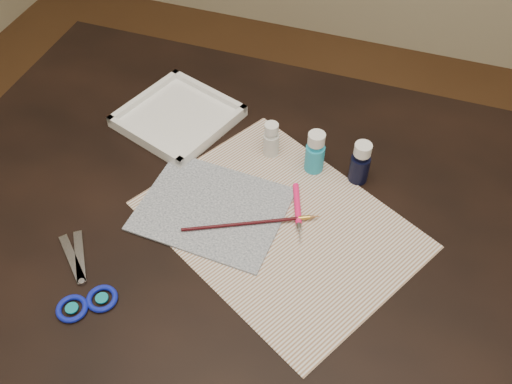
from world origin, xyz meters
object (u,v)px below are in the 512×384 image
(paint_bottle_white, at_px, (271,139))
(palette_tray, at_px, (178,116))
(paint_bottle_cyan, at_px, (315,152))
(paint_bottle_navy, at_px, (360,163))
(paper, at_px, (280,224))
(scissors, at_px, (75,275))
(canvas, at_px, (212,209))

(paint_bottle_white, distance_m, palette_tray, 0.22)
(paint_bottle_cyan, distance_m, paint_bottle_navy, 0.09)
(paint_bottle_white, relative_size, paint_bottle_navy, 0.84)
(paint_bottle_white, bearing_deg, paint_bottle_cyan, -8.39)
(paper, height_order, scissors, scissors)
(scissors, height_order, palette_tray, palette_tray)
(paper, bearing_deg, scissors, -143.04)
(palette_tray, bearing_deg, paint_bottle_cyan, -7.81)
(canvas, bearing_deg, paper, 3.82)
(paint_bottle_white, bearing_deg, palette_tray, 172.43)
(paint_bottle_white, distance_m, paint_bottle_navy, 0.18)
(paint_bottle_navy, relative_size, scissors, 0.46)
(paper, distance_m, paint_bottle_white, 0.19)
(canvas, relative_size, palette_tray, 1.24)
(canvas, distance_m, scissors, 0.27)
(paper, relative_size, paint_bottle_white, 6.01)
(paper, bearing_deg, palette_tray, 145.65)
(canvas, distance_m, paint_bottle_cyan, 0.23)
(paint_bottle_white, height_order, paint_bottle_navy, paint_bottle_navy)
(paper, distance_m, canvas, 0.13)
(canvas, height_order, paint_bottle_white, paint_bottle_white)
(paint_bottle_white, height_order, paint_bottle_cyan, paint_bottle_cyan)
(paint_bottle_cyan, distance_m, palette_tray, 0.32)
(canvas, bearing_deg, paint_bottle_cyan, 47.84)
(paint_bottle_navy, relative_size, palette_tray, 0.43)
(scissors, distance_m, palette_tray, 0.42)
(scissors, bearing_deg, paint_bottle_cyan, -88.16)
(canvas, distance_m, paint_bottle_navy, 0.29)
(palette_tray, bearing_deg, scissors, -90.12)
(canvas, bearing_deg, paint_bottle_navy, 34.96)
(paint_bottle_navy, height_order, palette_tray, paint_bottle_navy)
(paint_bottle_white, bearing_deg, canvas, -107.41)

